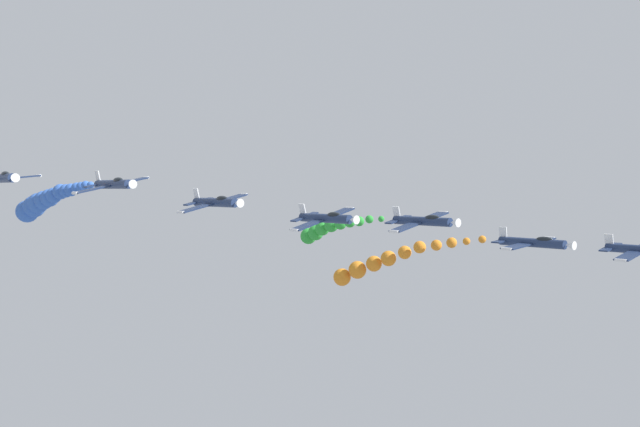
% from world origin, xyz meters
% --- Properties ---
extents(airplane_left_inner, '(9.55, 10.35, 2.51)m').
position_xyz_m(airplane_left_inner, '(-19.84, 16.86, 89.79)').
color(airplane_left_inner, navy).
extents(smoke_trail_left_inner, '(7.26, 23.29, 8.47)m').
position_xyz_m(smoke_trail_left_inner, '(-16.37, -6.54, 85.50)').
color(smoke_trail_left_inner, orange).
extents(airplane_right_inner, '(9.39, 10.35, 3.09)m').
position_xyz_m(airplane_right_inner, '(-10.06, 7.72, 92.40)').
color(airplane_right_inner, navy).
extents(smoke_trail_right_inner, '(3.54, 19.07, 4.91)m').
position_xyz_m(smoke_trail_right_inner, '(-11.20, -12.38, 90.38)').
color(smoke_trail_right_inner, green).
extents(airplane_left_outer, '(9.31, 10.35, 3.25)m').
position_xyz_m(airplane_left_outer, '(-0.36, 0.68, 92.78)').
color(airplane_left_outer, navy).
extents(airplane_right_outer, '(9.40, 10.35, 3.08)m').
position_xyz_m(airplane_right_outer, '(9.86, -8.14, 94.71)').
color(airplane_right_outer, navy).
extents(airplane_trailing, '(9.43, 10.35, 3.00)m').
position_xyz_m(airplane_trailing, '(19.69, -15.60, 96.92)').
color(airplane_trailing, navy).
extents(smoke_trail_trailing, '(4.28, 22.31, 6.11)m').
position_xyz_m(smoke_trail_trailing, '(20.90, -37.85, 94.41)').
color(smoke_trail_trailing, blue).
extents(airplane_high_slot, '(9.55, 10.35, 2.54)m').
position_xyz_m(airplane_high_slot, '(29.81, -25.29, 97.67)').
color(airplane_high_slot, navy).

